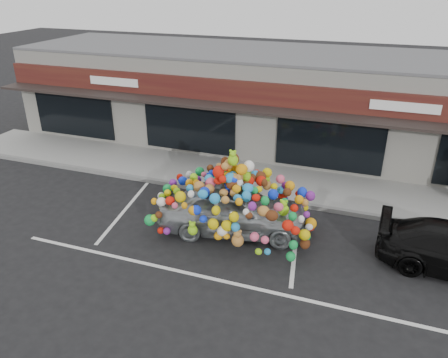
% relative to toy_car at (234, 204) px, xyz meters
% --- Properties ---
extents(ground, '(90.00, 90.00, 0.00)m').
position_rel_toy_car_xyz_m(ground, '(-0.78, -0.22, -0.97)').
color(ground, black).
rests_on(ground, ground).
extents(shop_building, '(24.00, 7.20, 4.31)m').
position_rel_toy_car_xyz_m(shop_building, '(-0.78, 8.22, 1.19)').
color(shop_building, white).
rests_on(shop_building, ground).
extents(sidewalk, '(26.00, 3.00, 0.15)m').
position_rel_toy_car_xyz_m(sidewalk, '(-0.78, 3.78, -0.90)').
color(sidewalk, gray).
rests_on(sidewalk, ground).
extents(kerb, '(26.00, 0.18, 0.16)m').
position_rel_toy_car_xyz_m(kerb, '(-0.78, 2.28, -0.90)').
color(kerb, slate).
rests_on(kerb, ground).
extents(parking_stripe_left, '(0.73, 4.37, 0.01)m').
position_rel_toy_car_xyz_m(parking_stripe_left, '(-3.98, -0.02, -0.97)').
color(parking_stripe_left, silver).
rests_on(parking_stripe_left, ground).
extents(parking_stripe_mid, '(0.73, 4.37, 0.01)m').
position_rel_toy_car_xyz_m(parking_stripe_mid, '(2.02, -0.02, -0.97)').
color(parking_stripe_mid, silver).
rests_on(parking_stripe_mid, ground).
extents(lane_line, '(14.00, 0.12, 0.01)m').
position_rel_toy_car_xyz_m(lane_line, '(1.22, -2.52, -0.97)').
color(lane_line, silver).
rests_on(lane_line, ground).
extents(toy_car, '(3.32, 5.22, 2.86)m').
position_rel_toy_car_xyz_m(toy_car, '(0.00, 0.00, 0.00)').
color(toy_car, '#A3AAAE').
rests_on(toy_car, ground).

